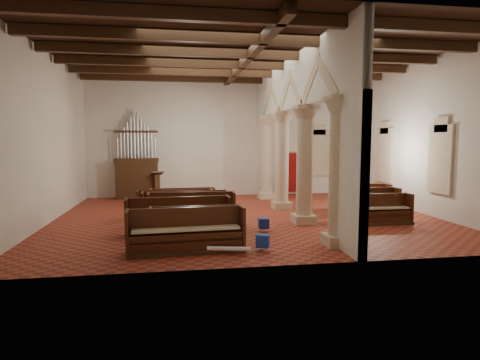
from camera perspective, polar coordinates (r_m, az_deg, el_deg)
name	(u,v)px	position (r m, az deg, el deg)	size (l,w,h in m)	color
floor	(246,217)	(15.28, 0.82, -5.22)	(14.00, 14.00, 0.00)	#9B3721
ceiling	(246,55)	(15.31, 0.85, 17.40)	(14.00, 14.00, 0.00)	#321E10
wall_back	(226,138)	(20.93, -1.99, 6.00)	(14.00, 0.02, 6.00)	beige
wall_front	(291,136)	(9.14, 7.33, 6.29)	(14.00, 0.02, 6.00)	beige
wall_left	(46,137)	(15.43, -25.85, 5.52)	(0.02, 12.00, 6.00)	beige
wall_right	(418,137)	(17.60, 24.02, 5.56)	(0.02, 12.00, 6.00)	beige
ceiling_beams	(246,60)	(15.28, 0.85, 16.74)	(13.80, 11.80, 0.30)	#3C2313
arcade	(293,122)	(15.42, 7.51, 8.14)	(0.90, 11.90, 6.00)	beige
window_right_a	(441,159)	(16.37, 26.70, 2.66)	(0.03, 1.00, 2.20)	#2B6252
window_right_b	(385,155)	(19.75, 19.92, 3.36)	(0.03, 1.00, 2.20)	#2B6252
window_back	(318,153)	(22.10, 11.02, 3.81)	(1.00, 0.03, 2.20)	#2B6252
pipe_organ	(137,171)	(20.43, -14.43, 1.26)	(2.10, 0.85, 4.40)	#3C2313
lectern	(157,188)	(19.85, -11.75, -1.10)	(0.68, 0.72, 1.41)	#3B2912
dossal_curtain	(291,172)	(21.64, 7.29, 1.09)	(1.80, 0.07, 2.17)	maroon
processional_banner	(337,179)	(22.08, 13.67, 0.11)	(0.55, 0.70, 2.38)	#3C2313
hymnal_box_a	(263,241)	(10.65, 3.26, -8.62)	(0.33, 0.27, 0.33)	#181594
hymnal_box_b	(264,223)	(12.80, 3.38, -6.18)	(0.32, 0.26, 0.32)	navy
hymnal_box_c	(232,215)	(14.07, -1.10, -5.01)	(0.36, 0.29, 0.36)	navy
tube_heater_a	(229,249)	(10.29, -1.60, -9.74)	(0.11, 0.11, 1.11)	silver
tube_heater_b	(222,234)	(11.81, -2.52, -7.71)	(0.11, 0.11, 1.08)	silver
nave_pew_0	(187,238)	(10.56, -7.61, -8.14)	(3.06, 0.96, 1.15)	#3C2313
nave_pew_1	(196,229)	(11.78, -6.29, -6.94)	(2.66, 0.74, 0.99)	#3C2313
nave_pew_2	(179,222)	(12.62, -8.72, -5.90)	(3.23, 0.93, 1.13)	#3C2313
nave_pew_3	(192,215)	(13.67, -6.88, -4.95)	(2.94, 0.85, 1.14)	#3C2313
nave_pew_4	(185,212)	(14.35, -7.79, -4.52)	(3.02, 0.80, 1.10)	#3C2313
nave_pew_5	(175,208)	(15.42, -9.18, -3.92)	(2.85, 0.79, 1.02)	#3C2313
nave_pew_6	(183,204)	(16.23, -8.12, -3.47)	(2.58, 0.77, 0.98)	#3C2313
aisle_pew_0	(386,214)	(14.83, 20.02, -4.51)	(1.77, 0.72, 1.04)	#3C2313
aisle_pew_1	(373,208)	(15.83, 18.38, -3.74)	(1.98, 0.82, 1.11)	#3C2313
aisle_pew_2	(365,203)	(16.68, 17.31, -3.19)	(1.97, 0.78, 1.15)	#3C2313
aisle_pew_3	(359,201)	(17.39, 16.55, -2.90)	(1.92, 0.80, 1.08)	#3C2313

